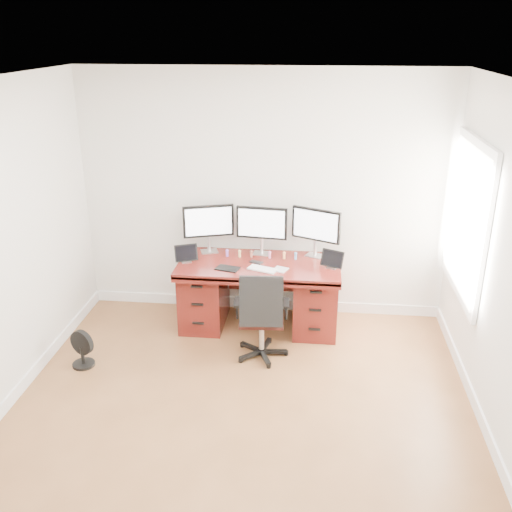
# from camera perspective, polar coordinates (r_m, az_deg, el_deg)

# --- Properties ---
(ground) EXTENTS (4.50, 4.50, 0.00)m
(ground) POSITION_cam_1_polar(r_m,az_deg,el_deg) (4.82, -2.01, -17.33)
(ground) COLOR brown
(ground) RESTS_ON ground
(back_wall) EXTENTS (4.00, 0.10, 2.70)m
(back_wall) POSITION_cam_1_polar(r_m,az_deg,el_deg) (6.21, 0.75, 6.00)
(back_wall) COLOR silver
(back_wall) RESTS_ON ground
(desk) EXTENTS (1.70, 0.80, 0.75)m
(desk) POSITION_cam_1_polar(r_m,az_deg,el_deg) (6.15, 0.33, -3.60)
(desk) COLOR #551511
(desk) RESTS_ON ground
(office_chair) EXTENTS (0.55, 0.53, 0.93)m
(office_chair) POSITION_cam_1_polar(r_m,az_deg,el_deg) (5.60, 0.55, -7.41)
(office_chair) COLOR black
(office_chair) RESTS_ON ground
(floor_fan) EXTENTS (0.25, 0.21, 0.37)m
(floor_fan) POSITION_cam_1_polar(r_m,az_deg,el_deg) (5.79, -17.02, -8.92)
(floor_fan) COLOR black
(floor_fan) RESTS_ON ground
(monitor_left) EXTENTS (0.53, 0.21, 0.53)m
(monitor_left) POSITION_cam_1_polar(r_m,az_deg,el_deg) (6.20, -4.78, 3.33)
(monitor_left) COLOR silver
(monitor_left) RESTS_ON desk
(monitor_center) EXTENTS (0.55, 0.16, 0.53)m
(monitor_center) POSITION_cam_1_polar(r_m,az_deg,el_deg) (6.11, 0.57, 3.16)
(monitor_center) COLOR silver
(monitor_center) RESTS_ON desk
(monitor_right) EXTENTS (0.51, 0.26, 0.53)m
(monitor_right) POSITION_cam_1_polar(r_m,az_deg,el_deg) (6.09, 6.01, 2.95)
(monitor_right) COLOR silver
(monitor_right) RESTS_ON desk
(tablet_left) EXTENTS (0.25, 0.15, 0.19)m
(tablet_left) POSITION_cam_1_polar(r_m,az_deg,el_deg) (6.03, -7.01, 0.16)
(tablet_left) COLOR silver
(tablet_left) RESTS_ON desk
(tablet_right) EXTENTS (0.25, 0.16, 0.19)m
(tablet_right) POSITION_cam_1_polar(r_m,az_deg,el_deg) (5.88, 7.63, -0.43)
(tablet_right) COLOR silver
(tablet_right) RESTS_ON desk
(keyboard) EXTENTS (0.32, 0.23, 0.01)m
(keyboard) POSITION_cam_1_polar(r_m,az_deg,el_deg) (5.82, 0.66, -1.32)
(keyboard) COLOR white
(keyboard) RESTS_ON desk
(trackpad) EXTENTS (0.18, 0.18, 0.01)m
(trackpad) POSITION_cam_1_polar(r_m,az_deg,el_deg) (5.82, 2.45, -1.35)
(trackpad) COLOR silver
(trackpad) RESTS_ON desk
(drawing_tablet) EXTENTS (0.27, 0.20, 0.01)m
(drawing_tablet) POSITION_cam_1_polar(r_m,az_deg,el_deg) (5.85, -2.86, -1.24)
(drawing_tablet) COLOR black
(drawing_tablet) RESTS_ON desk
(phone) EXTENTS (0.15, 0.12, 0.01)m
(phone) POSITION_cam_1_polar(r_m,az_deg,el_deg) (5.99, 0.03, -0.62)
(phone) COLOR black
(phone) RESTS_ON desk
(figurine_purple) EXTENTS (0.03, 0.03, 0.08)m
(figurine_purple) POSITION_cam_1_polar(r_m,az_deg,el_deg) (6.15, -2.90, 0.35)
(figurine_purple) COLOR #955BD4
(figurine_purple) RESTS_ON desk
(figurine_yellow) EXTENTS (0.03, 0.03, 0.08)m
(figurine_yellow) POSITION_cam_1_polar(r_m,az_deg,el_deg) (6.13, -1.65, 0.30)
(figurine_yellow) COLOR #DEC673
(figurine_yellow) RESTS_ON desk
(figurine_brown) EXTENTS (0.03, 0.03, 0.08)m
(figurine_brown) POSITION_cam_1_polar(r_m,az_deg,el_deg) (6.11, -0.48, 0.25)
(figurine_brown) COLOR brown
(figurine_brown) RESTS_ON desk
(figurine_pink) EXTENTS (0.03, 0.03, 0.08)m
(figurine_pink) POSITION_cam_1_polar(r_m,az_deg,el_deg) (6.10, 1.38, 0.18)
(figurine_pink) COLOR pink
(figurine_pink) RESTS_ON desk
(figurine_orange) EXTENTS (0.03, 0.03, 0.08)m
(figurine_orange) POSITION_cam_1_polar(r_m,az_deg,el_deg) (6.09, 2.84, 0.12)
(figurine_orange) COLOR #FFAC5F
(figurine_orange) RESTS_ON desk
(figurine_blue) EXTENTS (0.03, 0.03, 0.08)m
(figurine_blue) POSITION_cam_1_polar(r_m,az_deg,el_deg) (6.08, 3.98, 0.07)
(figurine_blue) COLOR #5F98D8
(figurine_blue) RESTS_ON desk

